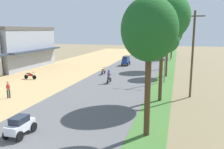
{
  "coord_description": "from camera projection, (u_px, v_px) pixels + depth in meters",
  "views": [
    {
      "loc": [
        7.26,
        -7.86,
        6.48
      ],
      "look_at": [
        0.11,
        17.8,
        1.41
      ],
      "focal_mm": 38.02,
      "sensor_mm": 36.0,
      "label": 1
    }
  ],
  "objects": [
    {
      "name": "parked_motorbike_fourth",
      "position": [
        30.0,
        75.0,
        31.1
      ],
      "size": [
        1.8,
        0.54,
        0.94
      ],
      "color": "black",
      "rests_on": "dirt_shoulder"
    },
    {
      "name": "motorbike_ahead_second",
      "position": [
        109.0,
        77.0,
        28.63
      ],
      "size": [
        0.54,
        1.8,
        1.66
      ],
      "color": "black",
      "rests_on": "road_strip"
    },
    {
      "name": "car_hatchback_white",
      "position": [
        20.0,
        125.0,
        14.44
      ],
      "size": [
        1.04,
        2.0,
        1.23
      ],
      "color": "silver",
      "rests_on": "road_strip"
    },
    {
      "name": "streetlamp_near",
      "position": [
        166.0,
        49.0,
        28.57
      ],
      "size": [
        3.16,
        0.2,
        7.1
      ],
      "color": "gray",
      "rests_on": "median_strip"
    },
    {
      "name": "median_tree_second",
      "position": [
        163.0,
        17.0,
        20.43
      ],
      "size": [
        4.66,
        4.66,
        9.77
      ],
      "color": "#4C351E",
      "rests_on": "median_strip"
    },
    {
      "name": "streetlamp_far",
      "position": [
        173.0,
        38.0,
        59.4
      ],
      "size": [
        3.16,
        0.2,
        7.39
      ],
      "color": "gray",
      "rests_on": "median_strip"
    },
    {
      "name": "median_tree_fifth",
      "position": [
        172.0,
        32.0,
        52.6
      ],
      "size": [
        4.59,
        4.59,
        8.56
      ],
      "color": "#4C351E",
      "rests_on": "median_strip"
    },
    {
      "name": "pedestrian_on_shoulder",
      "position": [
        8.0,
        89.0,
        22.41
      ],
      "size": [
        0.4,
        0.43,
        1.62
      ],
      "color": "#33333D",
      "rests_on": "dirt_shoulder"
    },
    {
      "name": "median_tree_fourth",
      "position": [
        168.0,
        20.0,
        37.82
      ],
      "size": [
        4.03,
        4.03,
        9.73
      ],
      "color": "#4C351E",
      "rests_on": "median_strip"
    },
    {
      "name": "shophouse_mid",
      "position": [
        13.0,
        47.0,
        40.52
      ],
      "size": [
        9.71,
        13.49,
        6.9
      ],
      "color": "#999EA8",
      "rests_on": "ground"
    },
    {
      "name": "car_van_blue",
      "position": [
        126.0,
        60.0,
        42.83
      ],
      "size": [
        1.19,
        2.41,
        1.67
      ],
      "color": "navy",
      "rests_on": "road_strip"
    },
    {
      "name": "median_tree_nearest",
      "position": [
        149.0,
        30.0,
        13.54
      ],
      "size": [
        3.29,
        3.29,
        8.3
      ],
      "color": "#4C351E",
      "rests_on": "median_strip"
    },
    {
      "name": "median_tree_third",
      "position": [
        167.0,
        41.0,
        32.05
      ],
      "size": [
        3.31,
        3.31,
        6.67
      ],
      "color": "#4C351E",
      "rests_on": "median_strip"
    },
    {
      "name": "motorbike_ahead_third",
      "position": [
        104.0,
        71.0,
        34.37
      ],
      "size": [
        0.54,
        1.8,
        0.94
      ],
      "color": "black",
      "rests_on": "road_strip"
    },
    {
      "name": "streetlamp_mid",
      "position": [
        171.0,
        40.0,
        48.74
      ],
      "size": [
        3.16,
        0.2,
        7.37
      ],
      "color": "gray",
      "rests_on": "median_strip"
    },
    {
      "name": "utility_pole_near",
      "position": [
        193.0,
        53.0,
        22.29
      ],
      "size": [
        1.8,
        0.2,
        8.18
      ],
      "color": "brown",
      "rests_on": "ground"
    }
  ]
}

